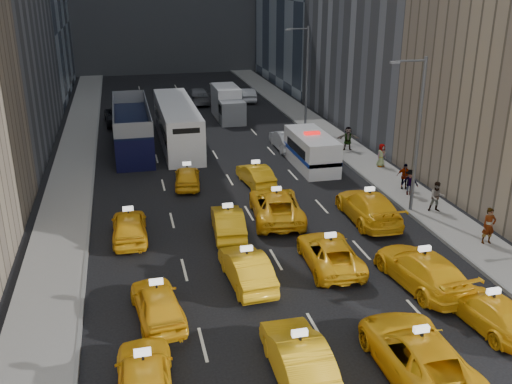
{
  "coord_description": "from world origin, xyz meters",
  "views": [
    {
      "loc": [
        -6.72,
        -16.04,
        13.05
      ],
      "look_at": [
        -0.01,
        12.19,
        2.0
      ],
      "focal_mm": 40.0,
      "sensor_mm": 36.0,
      "label": 1
    }
  ],
  "objects_px": {
    "nypd_van": "(311,151)",
    "pedestrian_0": "(489,226)",
    "double_decker": "(132,127)",
    "box_truck": "(228,104)",
    "city_bus": "(177,124)"
  },
  "relations": [
    {
      "from": "city_bus",
      "to": "nypd_van",
      "type": "bearing_deg",
      "value": -43.65
    },
    {
      "from": "nypd_van",
      "to": "double_decker",
      "type": "bearing_deg",
      "value": 145.63
    },
    {
      "from": "double_decker",
      "to": "city_bus",
      "type": "relative_size",
      "value": 0.93
    },
    {
      "from": "double_decker",
      "to": "city_bus",
      "type": "distance_m",
      "value": 3.66
    },
    {
      "from": "nypd_van",
      "to": "pedestrian_0",
      "type": "xyz_separation_m",
      "value": [
        4.69,
        -14.37,
        -0.09
      ]
    },
    {
      "from": "double_decker",
      "to": "box_truck",
      "type": "xyz_separation_m",
      "value": [
        9.3,
        8.27,
        -0.26
      ]
    },
    {
      "from": "city_bus",
      "to": "pedestrian_0",
      "type": "xyz_separation_m",
      "value": [
        13.44,
        -22.62,
        -0.58
      ]
    },
    {
      "from": "nypd_van",
      "to": "box_truck",
      "type": "distance_m",
      "value": 16.38
    },
    {
      "from": "nypd_van",
      "to": "pedestrian_0",
      "type": "bearing_deg",
      "value": -74.07
    },
    {
      "from": "double_decker",
      "to": "pedestrian_0",
      "type": "xyz_separation_m",
      "value": [
        17.08,
        -22.19,
        -0.64
      ]
    },
    {
      "from": "city_bus",
      "to": "box_truck",
      "type": "bearing_deg",
      "value": 53.75
    },
    {
      "from": "nypd_van",
      "to": "city_bus",
      "type": "bearing_deg",
      "value": 134.59
    },
    {
      "from": "double_decker",
      "to": "box_truck",
      "type": "relative_size",
      "value": 1.86
    },
    {
      "from": "double_decker",
      "to": "city_bus",
      "type": "bearing_deg",
      "value": -0.04
    },
    {
      "from": "box_truck",
      "to": "pedestrian_0",
      "type": "xyz_separation_m",
      "value": [
        7.78,
        -30.45,
        -0.38
      ]
    }
  ]
}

